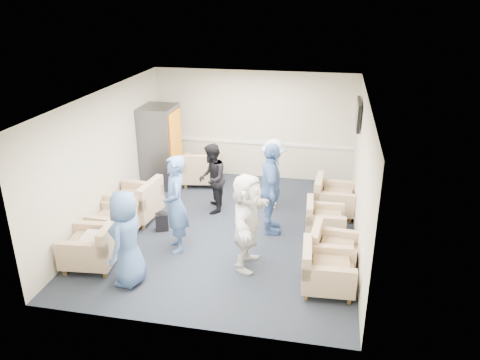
% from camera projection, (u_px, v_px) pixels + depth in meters
% --- Properties ---
extents(floor, '(6.00, 6.00, 0.00)m').
position_uv_depth(floor, '(228.00, 229.00, 9.43)').
color(floor, black).
rests_on(floor, ground).
extents(ceiling, '(6.00, 6.00, 0.00)m').
position_uv_depth(ceiling, '(226.00, 96.00, 8.41)').
color(ceiling, white).
rests_on(ceiling, back_wall).
extents(back_wall, '(5.00, 0.02, 2.70)m').
position_uv_depth(back_wall, '(254.00, 125.00, 11.64)').
color(back_wall, beige).
rests_on(back_wall, floor).
extents(front_wall, '(5.00, 0.02, 2.70)m').
position_uv_depth(front_wall, '(177.00, 244.00, 6.19)').
color(front_wall, beige).
rests_on(front_wall, floor).
extents(left_wall, '(0.02, 6.00, 2.70)m').
position_uv_depth(left_wall, '(106.00, 158.00, 9.37)').
color(left_wall, beige).
rests_on(left_wall, floor).
extents(right_wall, '(0.02, 6.00, 2.70)m').
position_uv_depth(right_wall, '(362.00, 176.00, 8.47)').
color(right_wall, beige).
rests_on(right_wall, floor).
extents(chair_rail, '(4.98, 0.04, 0.06)m').
position_uv_depth(chair_rail, '(253.00, 143.00, 11.79)').
color(chair_rail, white).
rests_on(chair_rail, back_wall).
extents(tv, '(0.10, 1.00, 0.58)m').
position_uv_depth(tv, '(358.00, 114.00, 9.85)').
color(tv, black).
rests_on(tv, right_wall).
extents(armchair_left_near, '(0.95, 0.95, 0.70)m').
position_uv_depth(armchair_left_near, '(94.00, 248.00, 8.08)').
color(armchair_left_near, tan).
rests_on(armchair_left_near, floor).
extents(armchair_left_mid, '(0.83, 0.83, 0.63)m').
position_uv_depth(armchair_left_mid, '(116.00, 223.00, 9.01)').
color(armchair_left_mid, tan).
rests_on(armchair_left_mid, floor).
extents(armchair_left_far, '(1.01, 1.01, 0.74)m').
position_uv_depth(armchair_left_far, '(137.00, 203.00, 9.71)').
color(armchair_left_far, tan).
rests_on(armchair_left_far, floor).
extents(armchair_right_near, '(0.87, 0.87, 0.66)m').
position_uv_depth(armchair_right_near, '(324.00, 271.00, 7.43)').
color(armchair_right_near, tan).
rests_on(armchair_right_near, floor).
extents(armchair_right_midnear, '(0.84, 0.84, 0.62)m').
position_uv_depth(armchair_right_midnear, '(331.00, 251.00, 8.05)').
color(armchair_right_midnear, tan).
rests_on(armchair_right_midnear, floor).
extents(armchair_right_midfar, '(0.78, 0.78, 0.60)m').
position_uv_depth(armchair_right_midfar, '(322.00, 221.00, 9.12)').
color(armchair_right_midfar, tan).
rests_on(armchair_right_midfar, floor).
extents(armchair_right_far, '(0.90, 0.90, 0.68)m').
position_uv_depth(armchair_right_far, '(332.00, 199.00, 9.98)').
color(armchair_right_far, tan).
rests_on(armchair_right_far, floor).
extents(armchair_corner, '(1.05, 1.05, 0.72)m').
position_uv_depth(armchair_corner, '(202.00, 170.00, 11.50)').
color(armchair_corner, tan).
rests_on(armchair_corner, floor).
extents(vending_machine, '(0.80, 0.93, 1.97)m').
position_uv_depth(vending_machine, '(161.00, 146.00, 11.24)').
color(vending_machine, '#505058').
rests_on(vending_machine, floor).
extents(backpack, '(0.30, 0.26, 0.43)m').
position_uv_depth(backpack, '(162.00, 220.00, 9.32)').
color(backpack, black).
rests_on(backpack, floor).
extents(pillow, '(0.38, 0.47, 0.13)m').
position_uv_depth(pillow, '(92.00, 239.00, 8.01)').
color(pillow, beige).
rests_on(pillow, armchair_left_near).
extents(person_front_left, '(0.56, 0.82, 1.61)m').
position_uv_depth(person_front_left, '(127.00, 239.00, 7.44)').
color(person_front_left, '#3F5F98').
rests_on(person_front_left, floor).
extents(person_mid_left, '(0.67, 0.78, 1.82)m').
position_uv_depth(person_mid_left, '(175.00, 204.00, 8.38)').
color(person_mid_left, '#3F5F98').
rests_on(person_mid_left, floor).
extents(person_back_left, '(0.69, 0.82, 1.51)m').
position_uv_depth(person_back_left, '(212.00, 179.00, 9.94)').
color(person_back_left, black).
rests_on(person_back_left, floor).
extents(person_back_right, '(0.63, 1.03, 1.56)m').
position_uv_depth(person_back_right, '(273.00, 174.00, 10.13)').
color(person_back_right, silver).
rests_on(person_back_right, floor).
extents(person_mid_right, '(0.65, 1.14, 1.84)m').
position_uv_depth(person_mid_right, '(271.00, 189.00, 9.00)').
color(person_mid_right, '#3F5F98').
rests_on(person_mid_right, floor).
extents(person_front_right, '(0.58, 1.61, 1.72)m').
position_uv_depth(person_front_right, '(247.00, 222.00, 7.87)').
color(person_front_right, silver).
rests_on(person_front_right, floor).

